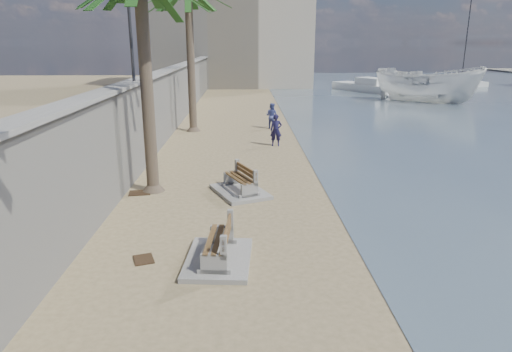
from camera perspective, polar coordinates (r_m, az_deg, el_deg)
name	(u,v)px	position (r m, az deg, el deg)	size (l,w,h in m)	color
seawall	(167,103)	(26.66, -11.02, 8.93)	(0.45, 70.00, 3.50)	gray
wall_cap	(166,71)	(26.50, -11.24, 12.79)	(0.80, 70.00, 0.12)	gray
end_building	(234,26)	(58.14, -2.77, 18.21)	(18.00, 12.00, 14.00)	#B7AA93
bench_near	(218,246)	(10.97, -4.76, -8.69)	(1.65, 2.31, 0.92)	gray
bench_far	(240,182)	(15.76, -2.01, -0.78)	(2.25, 2.61, 0.92)	gray
person_a	(276,128)	(23.09, 2.53, 6.03)	(0.67, 0.45, 1.85)	#161437
person_b	(272,114)	(27.96, 1.97, 7.70)	(0.83, 0.64, 1.72)	#4A5399
boat_cruiser	(427,83)	(43.33, 20.60, 10.82)	(3.50, 3.61, 4.12)	silver
yacht_far	(365,88)	(51.57, 13.45, 10.65)	(8.36, 2.34, 1.50)	silver
sailboat_west	(461,84)	(60.16, 24.24, 10.42)	(6.70, 3.17, 10.39)	silver
debris_c	(140,193)	(16.39, -14.32, -2.04)	(0.73, 0.58, 0.03)	#382616
debris_d	(144,259)	(11.49, -13.87, -10.08)	(0.56, 0.45, 0.03)	#382616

